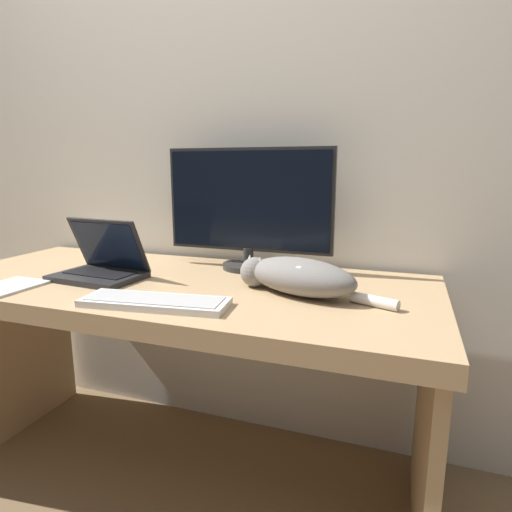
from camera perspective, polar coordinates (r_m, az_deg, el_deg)
The scene contains 7 objects.
wall_back at distance 1.87m, azimuth -4.25°, elevation 15.90°, with size 6.40×0.06×2.60m.
desk at distance 1.56m, azimuth -10.46°, elevation -8.56°, with size 1.77×0.76×0.78m.
monitor at distance 1.64m, azimuth -1.02°, elevation 6.49°, with size 0.66×0.20×0.46m.
laptop at distance 1.61m, azimuth -19.93°, elevation -1.28°, with size 0.32×0.23×0.21m.
external_keyboard at distance 1.26m, azimuth -13.34°, elevation -5.98°, with size 0.44×0.18×0.02m.
cat at distance 1.33m, azimuth 5.50°, elevation -2.58°, with size 0.51×0.29×0.11m.
paper_notepad at distance 1.62m, azimuth -30.27°, elevation -3.60°, with size 0.17×0.22×0.01m.
Camera 1 is at (0.75, -0.88, 1.16)m, focal length 30.00 mm.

